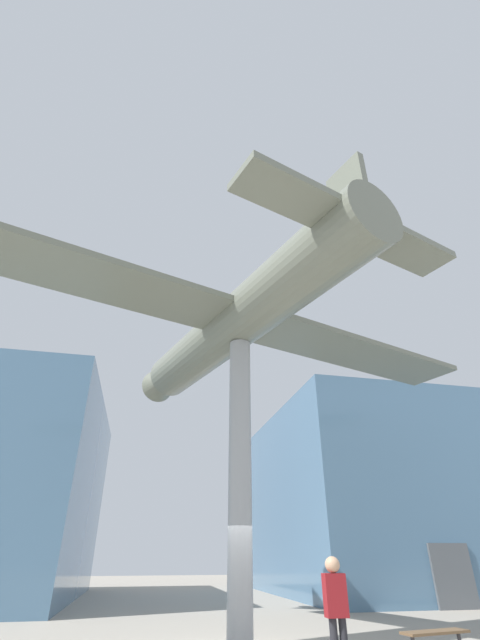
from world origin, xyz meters
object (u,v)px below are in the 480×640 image
at_px(support_pylon_central, 240,474).
at_px(plaza_bench, 436,634).
at_px(suspended_airplane, 236,323).
at_px(visitor_person, 336,605).

relative_size(support_pylon_central, plaza_bench, 4.71).
bearing_deg(support_pylon_central, suspended_airplane, 108.80).
relative_size(support_pylon_central, visitor_person, 3.99).
bearing_deg(visitor_person, suspended_airplane, -63.56).
distance_m(visitor_person, plaza_bench, 2.89).
distance_m(suspended_airplane, visitor_person, 7.81).
distance_m(support_pylon_central, plaza_bench, 5.26).
xyz_separation_m(suspended_airplane, plaza_bench, (3.91, -1.73, -7.82)).
xyz_separation_m(suspended_airplane, visitor_person, (1.31, -2.81, -7.16)).
relative_size(visitor_person, plaza_bench, 1.18).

